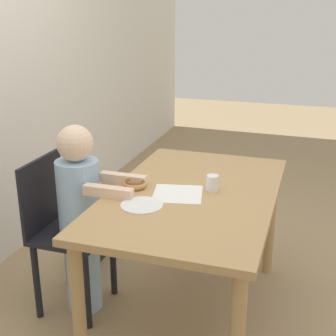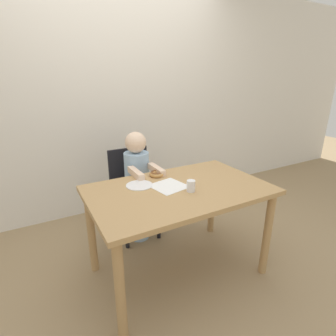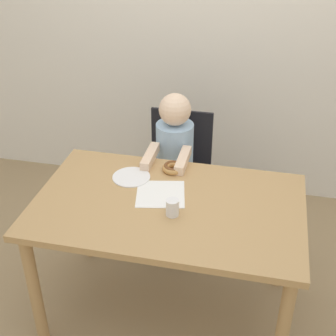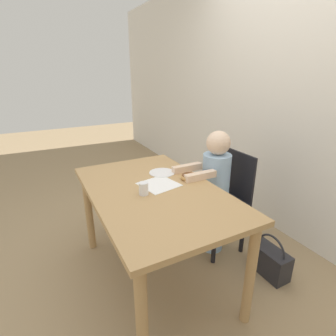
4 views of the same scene
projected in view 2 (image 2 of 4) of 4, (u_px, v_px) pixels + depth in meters
ground_plane at (178, 270)px, 2.13m from camera, size 12.00×12.00×0.00m
wall_back at (115, 100)px, 2.83m from camera, size 8.00×0.05×2.50m
dining_table at (179, 200)px, 1.92m from camera, size 1.29×0.80×0.73m
chair at (134, 191)px, 2.50m from camera, size 0.39×0.36×0.85m
child_figure at (138, 186)px, 2.39m from camera, size 0.24×0.45×1.04m
donut at (157, 174)px, 2.10m from camera, size 0.12×0.12×0.04m
napkin at (169, 186)px, 1.91m from camera, size 0.28×0.28×0.00m
handbag at (170, 207)px, 2.90m from camera, size 0.30×0.14×0.33m
cup at (191, 186)px, 1.82m from camera, size 0.06×0.06×0.08m
plate at (139, 185)px, 1.93m from camera, size 0.20×0.20×0.01m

